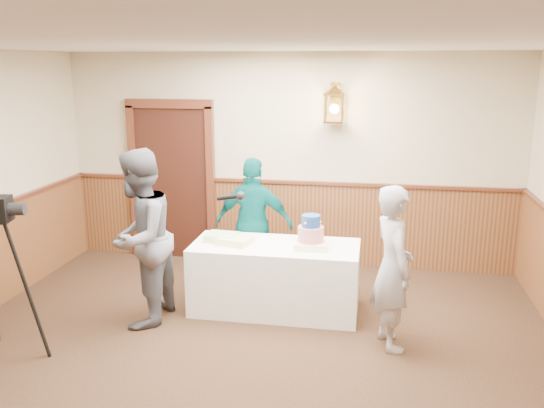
{
  "coord_description": "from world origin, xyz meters",
  "views": [
    {
      "loc": [
        1.11,
        -3.93,
        2.65
      ],
      "look_at": [
        0.1,
        1.7,
        1.25
      ],
      "focal_mm": 38.0,
      "sensor_mm": 36.0,
      "label": 1
    }
  ],
  "objects_px": {
    "baker": "(393,268)",
    "display_table": "(275,277)",
    "tiered_cake": "(311,235)",
    "assistant_p": "(254,224)",
    "sheet_cake_green": "(222,237)",
    "sheet_cake_yellow": "(234,241)",
    "interviewer": "(140,238)"
  },
  "relations": [
    {
      "from": "baker",
      "to": "display_table",
      "type": "bearing_deg",
      "value": 44.28
    },
    {
      "from": "tiered_cake",
      "to": "assistant_p",
      "type": "xyz_separation_m",
      "value": [
        -0.74,
        0.61,
        -0.09
      ]
    },
    {
      "from": "sheet_cake_green",
      "to": "assistant_p",
      "type": "height_order",
      "value": "assistant_p"
    },
    {
      "from": "sheet_cake_yellow",
      "to": "interviewer",
      "type": "relative_size",
      "value": 0.19
    },
    {
      "from": "interviewer",
      "to": "tiered_cake",
      "type": "bearing_deg",
      "value": 109.75
    },
    {
      "from": "display_table",
      "to": "sheet_cake_yellow",
      "type": "bearing_deg",
      "value": -174.11
    },
    {
      "from": "sheet_cake_green",
      "to": "baker",
      "type": "height_order",
      "value": "baker"
    },
    {
      "from": "assistant_p",
      "to": "sheet_cake_green",
      "type": "bearing_deg",
      "value": 67.63
    },
    {
      "from": "tiered_cake",
      "to": "sheet_cake_green",
      "type": "xyz_separation_m",
      "value": [
        -0.99,
        0.07,
        -0.1
      ]
    },
    {
      "from": "display_table",
      "to": "interviewer",
      "type": "relative_size",
      "value": 0.98
    },
    {
      "from": "tiered_cake",
      "to": "interviewer",
      "type": "xyz_separation_m",
      "value": [
        -1.7,
        -0.52,
        0.03
      ]
    },
    {
      "from": "baker",
      "to": "assistant_p",
      "type": "distance_m",
      "value": 1.99
    },
    {
      "from": "sheet_cake_yellow",
      "to": "sheet_cake_green",
      "type": "height_order",
      "value": "sheet_cake_green"
    },
    {
      "from": "interviewer",
      "to": "baker",
      "type": "relative_size",
      "value": 1.16
    },
    {
      "from": "tiered_cake",
      "to": "interviewer",
      "type": "height_order",
      "value": "interviewer"
    },
    {
      "from": "display_table",
      "to": "sheet_cake_green",
      "type": "xyz_separation_m",
      "value": [
        -0.6,
        0.04,
        0.41
      ]
    },
    {
      "from": "assistant_p",
      "to": "display_table",
      "type": "bearing_deg",
      "value": 123.18
    },
    {
      "from": "sheet_cake_green",
      "to": "assistant_p",
      "type": "distance_m",
      "value": 0.6
    },
    {
      "from": "display_table",
      "to": "tiered_cake",
      "type": "relative_size",
      "value": 4.87
    },
    {
      "from": "tiered_cake",
      "to": "display_table",
      "type": "bearing_deg",
      "value": 176.38
    },
    {
      "from": "display_table",
      "to": "baker",
      "type": "height_order",
      "value": "baker"
    },
    {
      "from": "sheet_cake_green",
      "to": "baker",
      "type": "relative_size",
      "value": 0.21
    },
    {
      "from": "display_table",
      "to": "sheet_cake_yellow",
      "type": "height_order",
      "value": "sheet_cake_yellow"
    },
    {
      "from": "interviewer",
      "to": "sheet_cake_green",
      "type": "bearing_deg",
      "value": 132.31
    },
    {
      "from": "sheet_cake_yellow",
      "to": "interviewer",
      "type": "height_order",
      "value": "interviewer"
    },
    {
      "from": "display_table",
      "to": "sheet_cake_yellow",
      "type": "distance_m",
      "value": 0.6
    },
    {
      "from": "sheet_cake_yellow",
      "to": "assistant_p",
      "type": "xyz_separation_m",
      "value": [
        0.08,
        0.63,
        0.01
      ]
    },
    {
      "from": "baker",
      "to": "assistant_p",
      "type": "relative_size",
      "value": 0.99
    },
    {
      "from": "tiered_cake",
      "to": "sheet_cake_yellow",
      "type": "xyz_separation_m",
      "value": [
        -0.83,
        -0.02,
        -0.1
      ]
    },
    {
      "from": "tiered_cake",
      "to": "baker",
      "type": "bearing_deg",
      "value": -35.42
    },
    {
      "from": "display_table",
      "to": "tiered_cake",
      "type": "bearing_deg",
      "value": -3.62
    },
    {
      "from": "display_table",
      "to": "tiered_cake",
      "type": "xyz_separation_m",
      "value": [
        0.39,
        -0.02,
        0.51
      ]
    }
  ]
}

